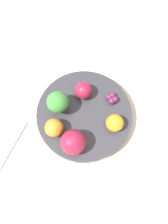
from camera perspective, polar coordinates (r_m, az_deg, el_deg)
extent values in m
plane|color=gray|center=(0.61, 0.00, -1.97)|extent=(6.00, 6.00, 0.00)
cube|color=beige|center=(0.60, 0.00, -1.69)|extent=(1.20, 1.20, 0.02)
cylinder|color=#2D2D33|center=(0.58, 0.00, -0.89)|extent=(0.25, 0.25, 0.04)
cylinder|color=#8CB76B|center=(0.56, -6.54, 1.44)|extent=(0.02, 0.02, 0.02)
sphere|color=#387A33|center=(0.53, -6.90, 2.59)|extent=(0.05, 0.05, 0.05)
sphere|color=maroon|center=(0.56, -0.19, 5.64)|extent=(0.04, 0.04, 0.04)
sphere|color=maroon|center=(0.51, -2.82, -7.86)|extent=(0.06, 0.06, 0.06)
sphere|color=orange|center=(0.53, 8.01, -2.85)|extent=(0.04, 0.04, 0.04)
sphere|color=orange|center=(0.53, -7.83, -4.09)|extent=(0.05, 0.05, 0.05)
sphere|color=#5B1E42|center=(0.57, 7.37, 4.32)|extent=(0.02, 0.02, 0.02)
sphere|color=#5B1E42|center=(0.57, 6.57, 3.90)|extent=(0.02, 0.02, 0.02)
sphere|color=#5B1E42|center=(0.57, 7.23, 2.85)|extent=(0.02, 0.02, 0.02)
sphere|color=#5B1E42|center=(0.57, 8.05, 3.30)|extent=(0.02, 0.02, 0.02)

